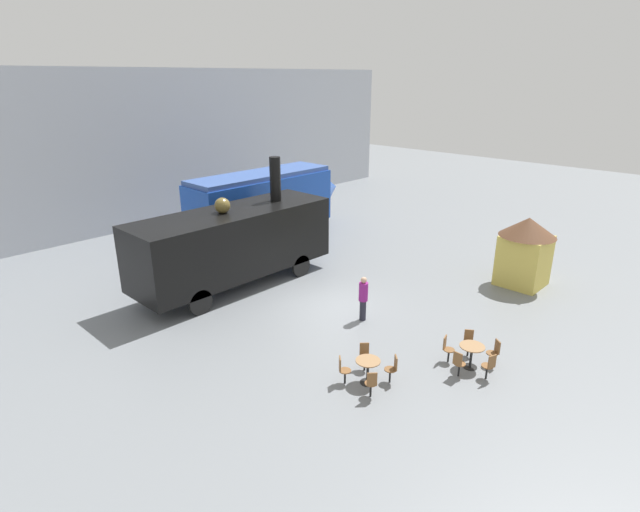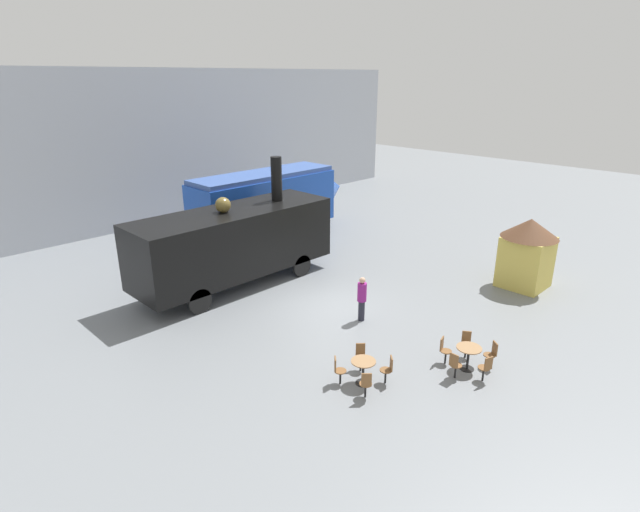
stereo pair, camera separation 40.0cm
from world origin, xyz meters
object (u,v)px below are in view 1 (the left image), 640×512
object	(u,v)px
cafe_table_mid	(472,351)
cafe_chair_0	(365,355)
visitor_person	(363,297)
steam_locomotive	(234,241)
streamlined_locomotive	(272,199)
cafe_table_near	(368,366)
ticket_kiosk	(525,248)

from	to	relation	value
cafe_table_mid	cafe_chair_0	xyz separation A→B (m)	(-2.36, 2.33, -0.06)
visitor_person	cafe_table_mid	bearing A→B (deg)	-92.46
steam_locomotive	visitor_person	xyz separation A→B (m)	(1.23, -6.04, -1.07)
cafe_table_mid	visitor_person	xyz separation A→B (m)	(0.19, 4.46, 0.36)
streamlined_locomotive	cafe_table_near	size ratio (longest dim) A/B	13.38
steam_locomotive	ticket_kiosk	xyz separation A→B (m)	(8.60, -8.89, -0.33)
steam_locomotive	visitor_person	size ratio (longest dim) A/B	5.15
streamlined_locomotive	visitor_person	world-z (taller)	streamlined_locomotive
visitor_person	ticket_kiosk	xyz separation A→B (m)	(7.37, -2.85, 0.74)
steam_locomotive	cafe_table_near	distance (m)	9.01
steam_locomotive	cafe_table_mid	size ratio (longest dim) A/B	11.47
visitor_person	streamlined_locomotive	bearing A→B (deg)	66.30
cafe_table_near	cafe_chair_0	xyz separation A→B (m)	(0.51, 0.53, -0.05)
cafe_chair_0	visitor_person	distance (m)	3.35
steam_locomotive	visitor_person	distance (m)	6.26
cafe_table_near	visitor_person	world-z (taller)	visitor_person
steam_locomotive	ticket_kiosk	size ratio (longest dim) A/B	2.94
cafe_table_mid	cafe_chair_0	size ratio (longest dim) A/B	0.89
streamlined_locomotive	visitor_person	distance (m)	11.12
streamlined_locomotive	visitor_person	bearing A→B (deg)	-113.70
cafe_chair_0	visitor_person	xyz separation A→B (m)	(2.55, 2.13, 0.42)
cafe_table_near	cafe_chair_0	world-z (taller)	cafe_chair_0
steam_locomotive	ticket_kiosk	bearing A→B (deg)	-45.94
streamlined_locomotive	cafe_chair_0	xyz separation A→B (m)	(-6.99, -12.26, -1.64)
streamlined_locomotive	cafe_table_mid	bearing A→B (deg)	-107.63
ticket_kiosk	visitor_person	bearing A→B (deg)	158.89
cafe_chair_0	streamlined_locomotive	bearing A→B (deg)	-166.05
visitor_person	steam_locomotive	bearing A→B (deg)	101.51
cafe_table_near	cafe_chair_0	size ratio (longest dim) A/B	0.88
streamlined_locomotive	cafe_table_near	distance (m)	14.91
visitor_person	cafe_table_near	bearing A→B (deg)	-138.92
cafe_table_mid	ticket_kiosk	world-z (taller)	ticket_kiosk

